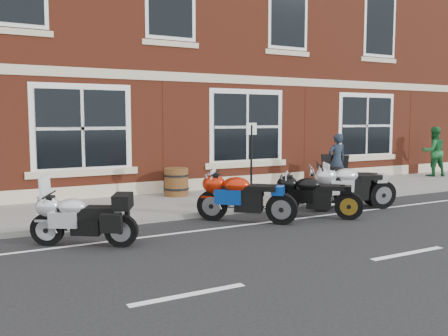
{
  "coord_description": "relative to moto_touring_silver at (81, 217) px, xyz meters",
  "views": [
    {
      "loc": [
        -6.59,
        -8.57,
        2.22
      ],
      "look_at": [
        -0.92,
        1.6,
        1.07
      ],
      "focal_mm": 40.0,
      "sensor_mm": 36.0,
      "label": 1
    }
  ],
  "objects": [
    {
      "name": "parking_sign",
      "position": [
        4.4,
        1.42,
        0.77
      ],
      "size": [
        0.28,
        0.05,
        2.0
      ],
      "rotation": [
        0.0,
        0.0,
        -0.01
      ],
      "color": "black",
      "rests_on": "sidewalk"
    },
    {
      "name": "moto_sport_silver",
      "position": [
        6.54,
        0.3,
        0.09
      ],
      "size": [
        2.28,
        0.71,
        1.04
      ],
      "rotation": [
        0.0,
        0.0,
        1.32
      ],
      "color": "black",
      "rests_on": "ground"
    },
    {
      "name": "moto_sport_red",
      "position": [
        3.55,
        0.33,
        0.06
      ],
      "size": [
        1.65,
        1.65,
        0.99
      ],
      "rotation": [
        0.0,
        0.0,
        0.78
      ],
      "color": "black",
      "rests_on": "ground"
    },
    {
      "name": "a_board_sign",
      "position": [
        8.64,
        3.22,
        0.1
      ],
      "size": [
        0.68,
        0.55,
        0.98
      ],
      "primitive_type": null,
      "rotation": [
        0.0,
        0.0,
        -0.3
      ],
      "color": "black",
      "rests_on": "sidewalk"
    },
    {
      "name": "kerb",
      "position": [
        4.6,
        1.29,
        -0.45
      ],
      "size": [
        30.0,
        0.16,
        0.12
      ],
      "primitive_type": "cube",
      "color": "slate",
      "rests_on": "ground"
    },
    {
      "name": "pedestrian_left",
      "position": [
        8.4,
        2.87,
        0.44
      ],
      "size": [
        0.63,
        0.45,
        1.65
      ],
      "primitive_type": "imported",
      "rotation": [
        0.0,
        0.0,
        3.06
      ],
      "color": "#19212D",
      "rests_on": "sidewalk"
    },
    {
      "name": "moto_touring_silver",
      "position": [
        0.0,
        0.0,
        0.0
      ],
      "size": [
        1.66,
        1.14,
        1.25
      ],
      "rotation": [
        0.0,
        0.0,
        0.99
      ],
      "color": "black",
      "rests_on": "ground"
    },
    {
      "name": "ground",
      "position": [
        4.6,
        -0.13,
        -0.51
      ],
      "size": [
        80.0,
        80.0,
        0.0
      ],
      "primitive_type": "plane",
      "color": "black",
      "rests_on": "ground"
    },
    {
      "name": "barrel_planter",
      "position": [
        3.45,
        3.74,
        -0.01
      ],
      "size": [
        0.69,
        0.69,
        0.76
      ],
      "color": "#4C2914",
      "rests_on": "sidewalk"
    },
    {
      "name": "sidewalk",
      "position": [
        4.6,
        2.87,
        -0.45
      ],
      "size": [
        30.0,
        3.0,
        0.12
      ],
      "primitive_type": "cube",
      "color": "slate",
      "rests_on": "ground"
    },
    {
      "name": "moto_naked_black",
      "position": [
        6.82,
        0.9,
        0.07
      ],
      "size": [
        1.96,
        1.32,
        1.01
      ],
      "rotation": [
        0.0,
        0.0,
        1.0
      ],
      "color": "black",
      "rests_on": "ground"
    },
    {
      "name": "moto_sport_black",
      "position": [
        5.17,
        -0.03,
        0.01
      ],
      "size": [
        1.55,
        1.5,
        0.91
      ],
      "rotation": [
        0.0,
        0.0,
        0.8
      ],
      "color": "black",
      "rests_on": "ground"
    },
    {
      "name": "pub_building",
      "position": [
        4.6,
        10.37,
        5.49
      ],
      "size": [
        24.0,
        12.0,
        12.0
      ],
      "primitive_type": "cube",
      "color": "maroon",
      "rests_on": "ground"
    },
    {
      "name": "pedestrian_right",
      "position": [
        13.58,
        3.47,
        0.52
      ],
      "size": [
        1.06,
        0.95,
        1.81
      ],
      "primitive_type": "imported",
      "rotation": [
        0.0,
        0.0,
        2.79
      ],
      "color": "#1A5D2C",
      "rests_on": "sidewalk"
    }
  ]
}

